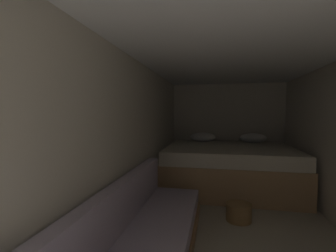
{
  "coord_description": "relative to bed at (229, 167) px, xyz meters",
  "views": [
    {
      "loc": [
        -0.25,
        -0.11,
        1.37
      ],
      "look_at": [
        -0.84,
        2.84,
        1.2
      ],
      "focal_mm": 25.09,
      "sensor_mm": 36.0,
      "label": 1
    }
  ],
  "objects": [
    {
      "name": "wall_back",
      "position": [
        0.0,
        0.93,
        0.61
      ],
      "size": [
        2.46,
        0.05,
        2.0
      ],
      "primitive_type": "cube",
      "color": "beige",
      "rests_on": "ground"
    },
    {
      "name": "ground_plane",
      "position": [
        0.0,
        -1.87,
        -0.39
      ],
      "size": [
        7.54,
        7.54,
        0.0
      ],
      "primitive_type": "plane",
      "color": "#B2A893"
    },
    {
      "name": "ceiling_slab",
      "position": [
        0.0,
        -1.87,
        1.63
      ],
      "size": [
        2.46,
        5.54,
        0.05
      ],
      "primitive_type": "cube",
      "color": "white",
      "rests_on": "wall_left"
    },
    {
      "name": "bed",
      "position": [
        0.0,
        0.0,
        0.0
      ],
      "size": [
        2.24,
        1.73,
        0.96
      ],
      "color": "tan",
      "rests_on": "ground"
    },
    {
      "name": "wicker_basket",
      "position": [
        0.05,
        -1.3,
        -0.28
      ],
      "size": [
        0.32,
        0.32,
        0.22
      ],
      "color": "olive",
      "rests_on": "ground"
    },
    {
      "name": "wall_left",
      "position": [
        -1.2,
        -1.87,
        0.61
      ],
      "size": [
        0.05,
        5.54,
        2.0
      ],
      "primitive_type": "cube",
      "color": "beige",
      "rests_on": "ground"
    }
  ]
}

